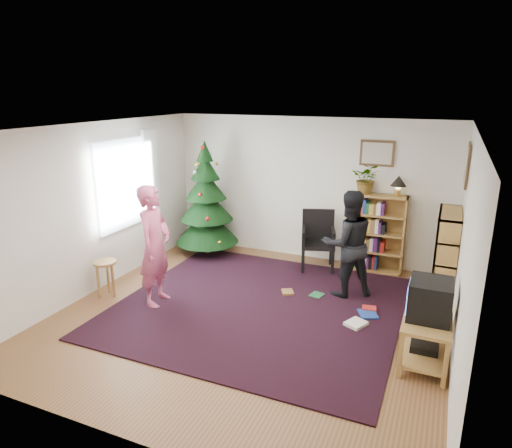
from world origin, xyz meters
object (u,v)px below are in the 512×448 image
at_px(bookshelf_right, 446,255).
at_px(armchair, 320,237).
at_px(person_standing, 155,246).
at_px(tv_stand, 426,335).
at_px(person_by_chair, 348,244).
at_px(bookshelf_back, 375,232).
at_px(picture_right, 468,165).
at_px(crt_tv, 430,299).
at_px(stool, 105,269).
at_px(picture_back, 377,153).
at_px(potted_plant, 367,179).
at_px(table_lamp, 399,182).
at_px(christmas_tree, 206,208).

height_order(bookshelf_right, armchair, bookshelf_right).
relative_size(armchair, person_standing, 0.58).
xyz_separation_m(tv_stand, person_by_chair, (-1.20, 1.38, 0.47)).
xyz_separation_m(bookshelf_back, person_by_chair, (-0.21, -1.16, 0.13)).
bearing_deg(bookshelf_right, picture_right, -50.03).
height_order(crt_tv, person_standing, person_standing).
height_order(stool, person_standing, person_standing).
bearing_deg(picture_back, person_by_chair, -95.60).
relative_size(tv_stand, potted_plant, 1.81).
bearing_deg(armchair, potted_plant, 3.23).
bearing_deg(bookshelf_right, person_by_chair, 109.25).
xyz_separation_m(picture_back, crt_tv, (1.07, -2.68, -1.19)).
xyz_separation_m(stool, person_by_chair, (3.22, 1.44, 0.37)).
height_order(person_by_chair, table_lamp, table_lamp).
relative_size(picture_back, armchair, 0.56).
height_order(crt_tv, potted_plant, potted_plant).
relative_size(picture_right, tv_stand, 0.66).
relative_size(bookshelf_right, tv_stand, 1.44).
distance_m(crt_tv, stool, 4.43).
xyz_separation_m(picture_back, bookshelf_back, (0.08, -0.14, -1.29)).
xyz_separation_m(bookshelf_back, tv_stand, (0.99, -2.54, -0.34)).
distance_m(picture_back, table_lamp, 0.59).
xyz_separation_m(picture_right, potted_plant, (-1.44, 0.59, -0.40)).
height_order(stool, person_by_chair, person_by_chair).
height_order(christmas_tree, crt_tv, christmas_tree).
bearing_deg(picture_right, person_standing, -153.84).
xyz_separation_m(bookshelf_right, tv_stand, (-0.12, -1.84, -0.34)).
relative_size(picture_back, picture_right, 0.92).
height_order(christmas_tree, tv_stand, christmas_tree).
xyz_separation_m(picture_back, tv_stand, (1.07, -2.68, -1.62)).
height_order(picture_right, christmas_tree, picture_right).
distance_m(picture_right, tv_stand, 2.55).
distance_m(bookshelf_back, person_standing, 3.62).
distance_m(picture_back, tv_stand, 3.31).
bearing_deg(crt_tv, potted_plant, 114.96).
xyz_separation_m(crt_tv, person_by_chair, (-1.19, 1.38, 0.03)).
xyz_separation_m(bookshelf_right, crt_tv, (-0.12, -1.84, 0.10)).
xyz_separation_m(armchair, person_by_chair, (0.66, -0.91, 0.26)).
bearing_deg(stool, armchair, 42.52).
height_order(armchair, person_by_chair, person_by_chair).
height_order(picture_right, person_standing, picture_right).
bearing_deg(bookshelf_back, picture_back, 122.13).
height_order(tv_stand, person_by_chair, person_by_chair).
distance_m(bookshelf_back, person_by_chair, 1.19).
bearing_deg(table_lamp, bookshelf_back, 180.00).
distance_m(picture_right, person_standing, 4.44).
distance_m(stool, person_by_chair, 3.55).
distance_m(christmas_tree, person_by_chair, 2.87).
bearing_deg(bookshelf_right, potted_plant, 61.69).
bearing_deg(picture_right, armchair, 170.94).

